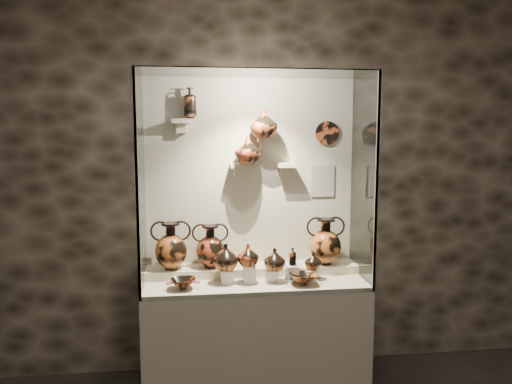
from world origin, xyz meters
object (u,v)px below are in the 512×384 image
Objects in this scene: amphora_right at (325,241)px; lekythos_tall at (190,101)px; jug_e at (313,261)px; kylix_left at (183,283)px; kylix_right at (303,278)px; ovoid_vase_a at (248,150)px; amphora_mid at (210,246)px; jug_c at (275,259)px; ovoid_vase_b at (264,124)px; amphora_left at (171,246)px; lekythos_small at (293,255)px; jug_a at (226,257)px; jug_b at (248,255)px.

amphora_right is 1.54m from lekythos_tall.
kylix_left is (-0.99, -0.12, -0.10)m from jug_e.
ovoid_vase_a is at bearing 137.24° from kylix_right.
jug_e is 1.00m from kylix_left.
amphora_right is at bearing -2.27° from amphora_mid.
kylix_right is at bearing -26.18° from amphora_mid.
ovoid_vase_b is (-0.05, 0.25, 1.03)m from jug_c.
lekythos_tall is 0.58m from ovoid_vase_a.
amphora_left is at bearing 162.98° from kylix_right.
kylix_left is at bearing -57.36° from amphora_left.
kylix_left is (0.10, -0.29, -0.21)m from amphora_left.
amphora_mid reaches higher than jug_c.
kylix_left is (-0.83, -0.11, -0.15)m from lekythos_small.
jug_a is 0.85× the size of kylix_left.
lekythos_small is 0.85m from kylix_left.
amphora_right is 2.45× the size of lekythos_small.
lekythos_tall is at bearing 154.77° from kylix_right.
jug_b is at bearing -28.87° from lekythos_tall.
jug_b is (0.27, -0.22, -0.03)m from amphora_mid.
ovoid_vase_b is (0.64, 0.33, 1.15)m from kylix_left.
lekythos_small reaches higher than jug_e.
amphora_left is at bearing -147.00° from lekythos_tall.
amphora_right is 0.68m from jug_b.
jug_a is 0.93× the size of ovoid_vase_a.
jug_e is at bearing -33.14° from ovoid_vase_b.
amphora_right is at bearing 39.23° from jug_c.
amphora_mid reaches higher than kylix_right.
amphora_mid is 0.23m from jug_a.
ovoid_vase_a reaches higher than kylix_right.
jug_a reaches higher than kylix_left.
lekythos_tall is 1.24× the size of ovoid_vase_a.
lekythos_small is at bearing -19.00° from amphora_mid.
kylix_right is 1.22m from ovoid_vase_b.
jug_a is at bearing -62.74° from amphora_mid.
lekythos_small is at bearing 3.24° from amphora_left.
amphora_mid is 1.05m from ovoid_vase_b.
jug_e is at bearing -14.92° from amphora_mid.
jug_b is (-0.65, -0.20, -0.04)m from amphora_right.
jug_e is 0.19m from kylix_right.
jug_a is 0.89× the size of ovoid_vase_b.
amphora_left is at bearing -175.16° from jug_e.
ovoid_vase_b is (0.43, 0.03, 0.96)m from amphora_mid.
kylix_right reaches higher than kylix_left.
jug_e is at bearing 5.33° from amphora_left.
lekythos_small is at bearing 21.78° from kylix_left.
jug_e is at bearing -9.67° from lekythos_tall.
kylix_left is at bearing 167.84° from jug_b.
jug_a is at bearing -41.30° from lekythos_tall.
ovoid_vase_b is at bearing 17.71° from amphora_left.
jug_a is 0.75× the size of lekythos_tall.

